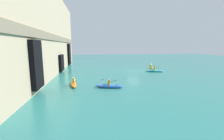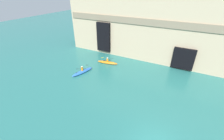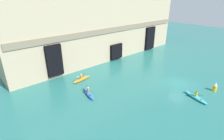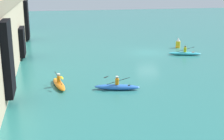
{
  "view_description": "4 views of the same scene",
  "coord_description": "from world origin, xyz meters",
  "px_view_note": "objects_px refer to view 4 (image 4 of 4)",
  "views": [
    {
      "loc": [
        -29.5,
        8.72,
        4.99
      ],
      "look_at": [
        -8.83,
        5.73,
        1.63
      ],
      "focal_mm": 24.0,
      "sensor_mm": 36.0,
      "label": 1
    },
    {
      "loc": [
        0.35,
        -7.85,
        10.91
      ],
      "look_at": [
        -8.01,
        7.83,
        0.97
      ],
      "focal_mm": 24.0,
      "sensor_mm": 36.0,
      "label": 2
    },
    {
      "loc": [
        -23.52,
        -10.99,
        12.56
      ],
      "look_at": [
        -7.18,
        7.33,
        2.0
      ],
      "focal_mm": 28.0,
      "sensor_mm": 36.0,
      "label": 3
    },
    {
      "loc": [
        -34.29,
        11.67,
        7.93
      ],
      "look_at": [
        -9.69,
        6.45,
        0.88
      ],
      "focal_mm": 50.0,
      "sensor_mm": 36.0,
      "label": 4
    }
  ],
  "objects_px": {
    "kayak_orange": "(59,84)",
    "marker_buoy": "(178,43)",
    "kayak_cyan": "(185,53)",
    "kayak_blue": "(117,87)"
  },
  "relations": [
    {
      "from": "kayak_cyan",
      "to": "kayak_orange",
      "type": "relative_size",
      "value": 1.07
    },
    {
      "from": "kayak_blue",
      "to": "kayak_orange",
      "type": "bearing_deg",
      "value": -6.34
    },
    {
      "from": "kayak_cyan",
      "to": "marker_buoy",
      "type": "relative_size",
      "value": 2.8
    },
    {
      "from": "kayak_cyan",
      "to": "kayak_orange",
      "type": "height_order",
      "value": "kayak_cyan"
    },
    {
      "from": "kayak_blue",
      "to": "marker_buoy",
      "type": "distance_m",
      "value": 17.84
    },
    {
      "from": "kayak_orange",
      "to": "marker_buoy",
      "type": "xyz_separation_m",
      "value": [
        12.29,
        -15.41,
        0.38
      ]
    },
    {
      "from": "kayak_blue",
      "to": "kayak_orange",
      "type": "height_order",
      "value": "kayak_blue"
    },
    {
      "from": "kayak_cyan",
      "to": "marker_buoy",
      "type": "bearing_deg",
      "value": 95.81
    },
    {
      "from": "kayak_blue",
      "to": "kayak_orange",
      "type": "distance_m",
      "value": 4.65
    },
    {
      "from": "marker_buoy",
      "to": "kayak_blue",
      "type": "bearing_deg",
      "value": 141.6
    }
  ]
}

